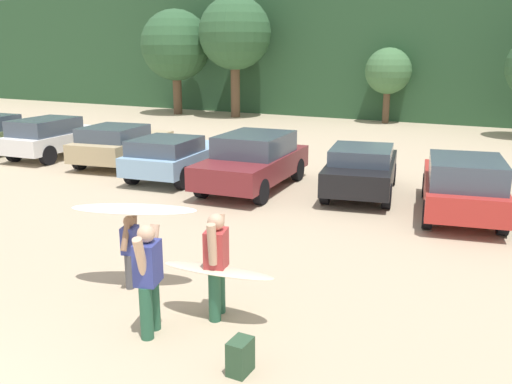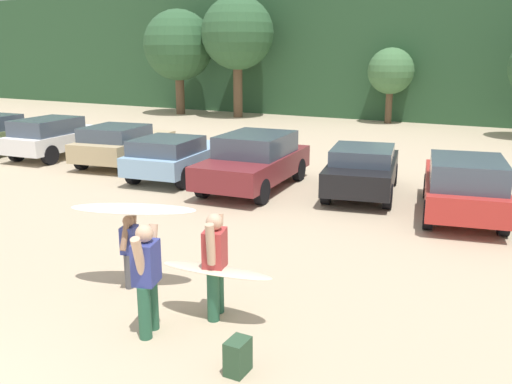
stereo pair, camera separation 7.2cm
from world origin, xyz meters
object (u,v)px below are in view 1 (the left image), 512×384
object	(u,v)px
parked_car_red	(463,185)
backpack_dropped	(240,356)
parked_car_tan	(121,144)
parked_car_black	(361,169)
person_adult	(216,259)
surfboard_cream	(218,270)
parked_car_maroon	(253,160)
person_child	(131,247)
surfboard_white	(134,209)
parked_car_white	(54,136)
person_companion	(148,274)
parked_car_sky_blue	(175,156)

from	to	relation	value
parked_car_red	backpack_dropped	size ratio (longest dim) A/B	9.98
parked_car_tan	parked_car_black	bearing A→B (deg)	-99.38
person_adult	surfboard_cream	world-z (taller)	person_adult
parked_car_tan	backpack_dropped	distance (m)	13.59
parked_car_tan	parked_car_maroon	xyz separation A→B (m)	(5.67, -0.86, 0.08)
person_child	person_adult	bearing A→B (deg)	154.74
surfboard_white	parked_car_white	bearing A→B (deg)	-58.38
parked_car_black	surfboard_cream	distance (m)	8.13
parked_car_red	person_child	distance (m)	8.11
parked_car_tan	parked_car_maroon	world-z (taller)	parked_car_maroon
parked_car_black	surfboard_white	world-z (taller)	surfboard_white
person_child	surfboard_white	world-z (taller)	surfboard_white
parked_car_maroon	parked_car_black	bearing A→B (deg)	-79.31
parked_car_white	surfboard_white	world-z (taller)	parked_car_white
person_companion	surfboard_white	bearing A→B (deg)	-61.38
parked_car_white	parked_car_sky_blue	xyz separation A→B (m)	(6.05, -0.78, -0.07)
parked_car_black	person_adult	distance (m)	8.06
parked_car_maroon	parked_car_red	distance (m)	5.74
parked_car_tan	backpack_dropped	size ratio (longest dim) A/B	9.43
person_child	person_companion	xyz separation A→B (m)	(1.30, -1.16, 0.21)
person_child	person_companion	distance (m)	1.75
parked_car_red	surfboard_cream	xyz separation A→B (m)	(-2.46, -7.15, -0.01)
person_adult	surfboard_cream	xyz separation A→B (m)	(0.06, -0.06, -0.14)
person_child	parked_car_black	bearing A→B (deg)	-118.67
surfboard_white	parked_car_sky_blue	bearing A→B (deg)	-80.22
parked_car_tan	person_adult	world-z (taller)	person_adult
parked_car_black	parked_car_red	xyz separation A→B (m)	(2.78, -0.97, 0.07)
person_companion	backpack_dropped	world-z (taller)	person_companion
person_adult	surfboard_cream	size ratio (longest dim) A/B	0.90
parked_car_sky_blue	surfboard_cream	world-z (taller)	parked_car_sky_blue
parked_car_sky_blue	person_adult	xyz separation A→B (m)	(5.94, -7.20, 0.19)
parked_car_white	surfboard_white	bearing A→B (deg)	-132.08
parked_car_sky_blue	surfboard_cream	size ratio (longest dim) A/B	2.29
parked_car_maroon	person_adult	world-z (taller)	person_adult
parked_car_maroon	person_adult	bearing A→B (deg)	-160.67
parked_car_black	person_child	distance (m)	7.95
parked_car_white	surfboard_white	xyz separation A→B (m)	(10.25, -7.72, 0.59)
parked_car_sky_blue	surfboard_white	xyz separation A→B (m)	(4.20, -6.94, 0.66)
parked_car_tan	person_companion	bearing A→B (deg)	-146.26
parked_car_red	surfboard_white	size ratio (longest dim) A/B	2.05
parked_car_tan	person_adult	distance (m)	12.03
parked_car_sky_blue	parked_car_maroon	size ratio (longest dim) A/B	0.90
parked_car_tan	surfboard_cream	bearing A→B (deg)	-141.47
surfboard_white	parked_car_maroon	bearing A→B (deg)	-99.51
person_child	person_companion	size ratio (longest dim) A/B	0.77
parked_car_black	backpack_dropped	xyz separation A→B (m)	(1.30, -9.21, -0.50)
person_companion	backpack_dropped	size ratio (longest dim) A/B	3.60
person_companion	parked_car_white	bearing A→B (deg)	-54.89
parked_car_white	person_companion	size ratio (longest dim) A/B	2.66
person_companion	backpack_dropped	distance (m)	1.76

